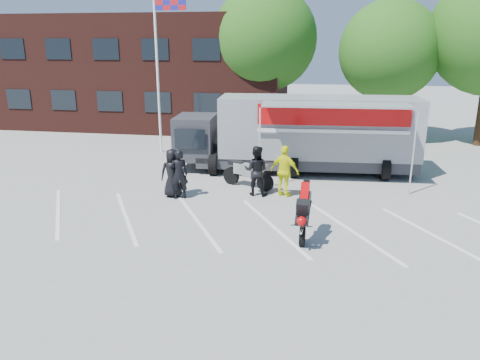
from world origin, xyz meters
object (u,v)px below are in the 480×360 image
(flagpole, at_px, (161,50))
(spectator_leather_a, at_px, (173,173))
(transporter_truck, at_px, (304,171))
(stunt_bike_rider, at_px, (304,237))
(spectator_leather_b, at_px, (179,174))
(tree_mid, at_px, (390,51))
(parked_motorcycle, at_px, (248,187))
(spectator_leather_c, at_px, (256,171))
(spectator_hivis, at_px, (285,171))
(tree_left, at_px, (264,39))

(flagpole, relative_size, spectator_leather_a, 4.49)
(transporter_truck, height_order, stunt_bike_rider, transporter_truck)
(spectator_leather_b, bearing_deg, flagpole, -90.21)
(tree_mid, relative_size, transporter_truck, 0.76)
(flagpole, bearing_deg, spectator_leather_b, -67.74)
(parked_motorcycle, height_order, spectator_leather_c, spectator_leather_c)
(parked_motorcycle, height_order, spectator_hivis, spectator_hivis)
(spectator_hivis, bearing_deg, transporter_truck, -78.00)
(tree_mid, distance_m, stunt_bike_rider, 15.92)
(tree_left, xyz_separation_m, tree_mid, (7.00, -1.00, -0.62))
(flagpole, distance_m, spectator_hivis, 9.82)
(flagpole, xyz_separation_m, spectator_hivis, (6.55, -6.05, -4.10))
(stunt_bike_rider, bearing_deg, tree_mid, 77.95)
(stunt_bike_rider, relative_size, spectator_hivis, 1.00)
(stunt_bike_rider, bearing_deg, tree_left, 104.05)
(flagpole, xyz_separation_m, parked_motorcycle, (5.07, -5.24, -5.05))
(flagpole, height_order, spectator_hivis, flagpole)
(tree_left, bearing_deg, tree_mid, -8.13)
(parked_motorcycle, height_order, spectator_leather_b, spectator_leather_b)
(spectator_leather_a, relative_size, spectator_leather_c, 0.96)
(spectator_leather_a, bearing_deg, spectator_leather_c, -179.01)
(spectator_leather_c, xyz_separation_m, spectator_hivis, (1.04, -0.00, 0.03))
(tree_mid, bearing_deg, transporter_truck, -118.68)
(tree_left, bearing_deg, transporter_truck, -71.11)
(transporter_truck, relative_size, spectator_leather_a, 5.69)
(stunt_bike_rider, bearing_deg, flagpole, 130.15)
(tree_left, height_order, spectator_hivis, tree_left)
(parked_motorcycle, bearing_deg, tree_mid, -5.74)
(parked_motorcycle, bearing_deg, tree_left, 29.56)
(tree_mid, bearing_deg, tree_left, 171.87)
(tree_mid, distance_m, transporter_truck, 9.86)
(parked_motorcycle, bearing_deg, spectator_leather_a, 146.52)
(flagpole, height_order, transporter_truck, flagpole)
(tree_mid, bearing_deg, spectator_leather_a, -126.50)
(parked_motorcycle, xyz_separation_m, stunt_bike_rider, (2.36, -4.41, 0.00))
(flagpole, relative_size, transporter_truck, 0.79)
(flagpole, xyz_separation_m, spectator_leather_a, (2.54, -6.76, -4.16))
(spectator_hivis, bearing_deg, spectator_leather_b, 34.90)
(spectator_leather_b, bearing_deg, parked_motorcycle, -165.22)
(stunt_bike_rider, xyz_separation_m, spectator_leather_a, (-4.88, 2.89, 0.89))
(tree_left, height_order, tree_mid, tree_left)
(flagpole, height_order, spectator_leather_b, flagpole)
(flagpole, bearing_deg, tree_left, 54.72)
(stunt_bike_rider, xyz_separation_m, spectator_leather_b, (-4.59, 2.72, 0.90))
(flagpole, bearing_deg, parked_motorcycle, -45.94)
(tree_mid, distance_m, spectator_leather_b, 15.15)
(spectator_hivis, bearing_deg, tree_left, -57.59)
(flagpole, distance_m, parked_motorcycle, 8.87)
(spectator_leather_a, height_order, spectator_hivis, spectator_hivis)
(flagpole, bearing_deg, tree_mid, 23.97)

